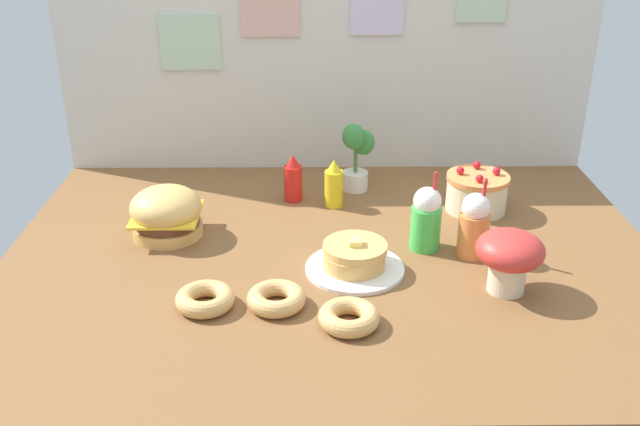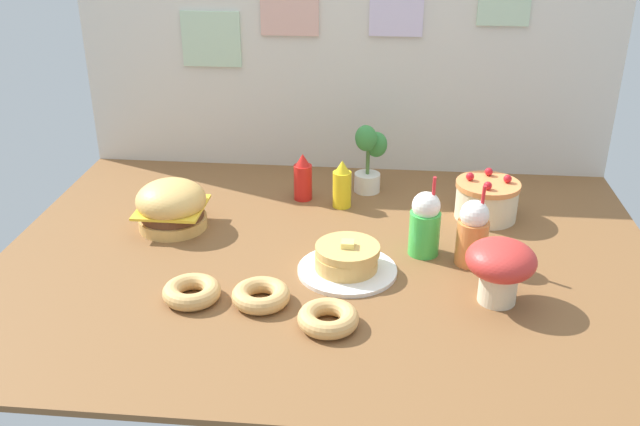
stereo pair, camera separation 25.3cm
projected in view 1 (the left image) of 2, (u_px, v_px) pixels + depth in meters
The scene contains 14 objects.
ground_plane at pixel (331, 258), 2.47m from camera, with size 2.29×1.70×0.02m, color brown.
back_wall at pixel (327, 54), 3.01m from camera, with size 2.29×0.04×1.01m.
burger at pixel (166, 213), 2.57m from camera, with size 0.26×0.26×0.19m.
pancake_stack at pixel (354, 259), 2.36m from camera, with size 0.33×0.33×0.12m.
layer_cake at pixel (477, 192), 2.77m from camera, with size 0.24×0.24×0.18m.
ketchup_bottle at pixel (293, 179), 2.85m from camera, with size 0.07×0.07×0.19m.
mustard_bottle at pixel (334, 185), 2.80m from camera, with size 0.07×0.07×0.19m.
cream_soda_cup at pixel (426, 219), 2.47m from camera, with size 0.11×0.11×0.29m.
orange_float_cup at pixel (474, 225), 2.42m from camera, with size 0.11×0.11×0.29m.
donut_pink_glaze at pixel (205, 299), 2.16m from camera, with size 0.18×0.18×0.05m.
donut_chocolate at pixel (276, 298), 2.16m from camera, with size 0.18×0.18×0.05m.
donut_vanilla at pixel (349, 317), 2.07m from camera, with size 0.18×0.18×0.05m.
potted_plant at pixel (356, 154), 2.92m from camera, with size 0.13×0.12×0.30m.
mushroom_stool at pixel (509, 255), 2.20m from camera, with size 0.21×0.21×0.20m.
Camera 1 is at (-0.07, -2.16, 1.19)m, focal length 39.82 mm.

